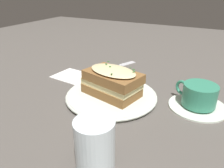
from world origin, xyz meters
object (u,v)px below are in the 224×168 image
at_px(dinner_plate, 112,96).
at_px(water_glass, 95,144).
at_px(fork, 121,65).
at_px(teacup_with_saucer, 199,98).
at_px(sandwich, 112,82).
at_px(napkin, 73,76).

bearing_deg(dinner_plate, water_glass, -69.21).
xyz_separation_m(dinner_plate, fork, (-0.09, 0.25, -0.01)).
bearing_deg(water_glass, teacup_with_saucer, 65.78).
relative_size(teacup_with_saucer, water_glass, 1.61).
relative_size(dinner_plate, water_glass, 2.77).
bearing_deg(teacup_with_saucer, dinner_plate, 41.22).
xyz_separation_m(dinner_plate, sandwich, (0.00, -0.00, 0.04)).
xyz_separation_m(water_glass, fork, (-0.18, 0.49, -0.04)).
bearing_deg(sandwich, napkin, 158.42).
bearing_deg(water_glass, fork, 110.44).
bearing_deg(napkin, sandwich, -21.58).
xyz_separation_m(dinner_plate, water_glass, (0.09, -0.23, 0.04)).
bearing_deg(dinner_plate, fork, 110.12).
height_order(water_glass, fork, water_glass).
height_order(teacup_with_saucer, water_glass, water_glass).
height_order(fork, napkin, same).
distance_m(teacup_with_saucer, water_glass, 0.32).
bearing_deg(fork, teacup_with_saucer, -6.72).
bearing_deg(fork, napkin, -95.40).
xyz_separation_m(sandwich, water_glass, (0.09, -0.23, -0.00)).
height_order(sandwich, napkin, sandwich).
relative_size(water_glass, fork, 0.53).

